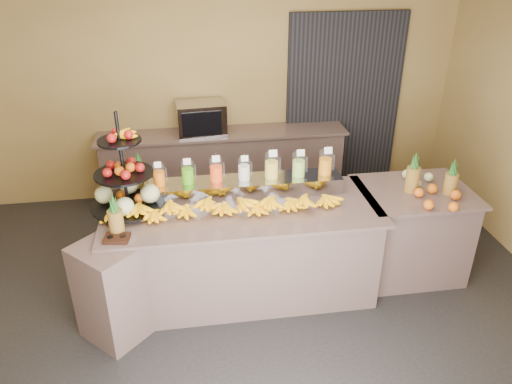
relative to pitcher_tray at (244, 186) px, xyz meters
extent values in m
plane|color=black|center=(-0.05, -0.58, -1.01)|extent=(6.00, 6.00, 0.00)
cube|color=olive|center=(-0.05, 1.93, 0.39)|extent=(6.00, 0.02, 2.80)
cube|color=black|center=(1.55, 1.88, 0.19)|extent=(1.50, 0.06, 2.20)
cube|color=gray|center=(-0.05, -0.28, -0.56)|extent=(2.40, 0.90, 0.90)
cube|color=gray|center=(-0.05, -0.28, -0.09)|extent=(2.50, 1.00, 0.03)
cube|color=gray|center=(-1.20, -0.68, -0.56)|extent=(0.71, 0.71, 0.90)
cube|color=gray|center=(1.65, -0.18, -0.56)|extent=(1.00, 0.80, 0.90)
cube|color=gray|center=(1.65, -0.18, -0.09)|extent=(1.08, 0.88, 0.03)
cube|color=gray|center=(-0.05, 1.67, -0.56)|extent=(3.00, 0.50, 0.90)
cube|color=gray|center=(-0.05, 1.67, -0.09)|extent=(3.10, 0.55, 0.03)
cube|color=gray|center=(0.00, 0.00, 0.00)|extent=(1.85, 0.30, 0.15)
cylinder|color=silver|center=(-0.78, 0.00, 0.17)|extent=(0.11, 0.11, 0.20)
cylinder|color=#DA5B00|center=(-0.78, 0.00, 0.14)|extent=(0.10, 0.10, 0.14)
cylinder|color=gray|center=(-0.79, 0.01, 0.22)|extent=(0.01, 0.01, 0.23)
cube|color=white|center=(-0.78, -0.05, 0.30)|extent=(0.06, 0.02, 0.05)
cylinder|color=silver|center=(-0.52, 0.00, 0.18)|extent=(0.12, 0.12, 0.21)
cylinder|color=#409E04|center=(-0.52, 0.00, 0.15)|extent=(0.11, 0.11, 0.14)
cylinder|color=gray|center=(-0.53, 0.01, 0.23)|extent=(0.01, 0.01, 0.25)
cube|color=white|center=(-0.52, -0.05, 0.32)|extent=(0.07, 0.02, 0.06)
cylinder|color=silver|center=(-0.26, 0.00, 0.19)|extent=(0.12, 0.12, 0.22)
cylinder|color=#FF460F|center=(-0.26, 0.00, 0.15)|extent=(0.11, 0.11, 0.15)
cylinder|color=gray|center=(-0.28, 0.01, 0.24)|extent=(0.01, 0.01, 0.26)
cube|color=white|center=(-0.26, -0.06, 0.33)|extent=(0.07, 0.02, 0.06)
cylinder|color=silver|center=(0.00, 0.00, 0.18)|extent=(0.11, 0.11, 0.21)
cylinder|color=silver|center=(0.00, 0.00, 0.15)|extent=(0.11, 0.11, 0.14)
cylinder|color=gray|center=(-0.01, 0.01, 0.23)|extent=(0.01, 0.01, 0.25)
cube|color=white|center=(0.00, -0.05, 0.31)|extent=(0.07, 0.02, 0.06)
cylinder|color=silver|center=(0.26, 0.00, 0.20)|extent=(0.13, 0.13, 0.24)
cylinder|color=gold|center=(0.26, 0.00, 0.16)|extent=(0.12, 0.12, 0.16)
cylinder|color=gray|center=(0.24, 0.01, 0.25)|extent=(0.01, 0.01, 0.28)
cube|color=white|center=(0.26, -0.06, 0.35)|extent=(0.08, 0.02, 0.07)
cylinder|color=silver|center=(0.52, 0.00, 0.19)|extent=(0.13, 0.13, 0.23)
cylinder|color=#92C549|center=(0.52, 0.00, 0.15)|extent=(0.12, 0.12, 0.16)
cylinder|color=gray|center=(0.50, 0.01, 0.24)|extent=(0.01, 0.01, 0.27)
cube|color=white|center=(0.52, -0.06, 0.34)|extent=(0.07, 0.02, 0.06)
cylinder|color=silver|center=(0.78, 0.00, 0.19)|extent=(0.13, 0.13, 0.24)
cylinder|color=orange|center=(0.78, 0.00, 0.16)|extent=(0.12, 0.12, 0.16)
cylinder|color=gray|center=(0.76, 0.01, 0.25)|extent=(0.01, 0.01, 0.28)
cube|color=white|center=(0.78, -0.06, 0.34)|extent=(0.08, 0.02, 0.06)
ellipsoid|color=yellow|center=(-1.18, -0.31, -0.02)|extent=(0.26, 0.19, 0.11)
ellipsoid|color=yellow|center=(-0.86, -0.31, -0.02)|extent=(0.26, 0.19, 0.11)
ellipsoid|color=yellow|center=(-0.55, -0.31, -0.02)|extent=(0.26, 0.19, 0.11)
ellipsoid|color=yellow|center=(-0.23, -0.31, -0.02)|extent=(0.26, 0.19, 0.11)
ellipsoid|color=yellow|center=(0.08, -0.31, -0.02)|extent=(0.26, 0.19, 0.11)
ellipsoid|color=yellow|center=(0.40, -0.31, -0.02)|extent=(0.26, 0.19, 0.11)
ellipsoid|color=yellow|center=(0.72, -0.31, -0.02)|extent=(0.26, 0.19, 0.11)
ellipsoid|color=yellow|center=(-0.99, -0.31, 0.05)|extent=(0.22, 0.17, 0.10)
ellipsoid|color=yellow|center=(-0.69, -0.31, 0.05)|extent=(0.22, 0.17, 0.10)
ellipsoid|color=yellow|center=(-0.38, -0.31, 0.05)|extent=(0.22, 0.17, 0.10)
ellipsoid|color=yellow|center=(-0.08, -0.31, 0.05)|extent=(0.22, 0.17, 0.10)
ellipsoid|color=yellow|center=(0.22, -0.31, 0.05)|extent=(0.22, 0.17, 0.10)
ellipsoid|color=yellow|center=(0.53, -0.31, 0.05)|extent=(0.22, 0.17, 0.10)
cylinder|color=black|center=(-1.07, -0.15, 0.38)|extent=(0.03, 0.03, 0.92)
cylinder|color=black|center=(-1.07, -0.15, -0.02)|extent=(0.67, 0.67, 0.02)
cylinder|color=black|center=(-1.07, -0.15, 0.28)|extent=(0.53, 0.53, 0.02)
cylinder|color=black|center=(-1.07, -0.15, 0.59)|extent=(0.38, 0.38, 0.02)
sphere|color=#CBCB8C|center=(-0.86, -0.15, 0.07)|extent=(0.17, 0.17, 0.17)
sphere|color=maroon|center=(-0.93, -0.15, 0.33)|extent=(0.08, 0.08, 0.08)
sphere|color=orange|center=(-1.17, -0.15, 0.03)|extent=(0.09, 0.09, 0.09)
cube|color=black|center=(-1.12, -0.64, -0.06)|extent=(0.22, 0.18, 0.03)
cylinder|color=brown|center=(-1.13, -0.54, 0.03)|extent=(0.12, 0.12, 0.21)
cone|color=#1B4918|center=(-1.13, -0.54, 0.22)|extent=(0.06, 0.06, 0.16)
cylinder|color=brown|center=(-0.97, 0.18, 0.05)|extent=(0.14, 0.14, 0.25)
cone|color=#1B4918|center=(-0.97, 0.18, 0.26)|extent=(0.07, 0.07, 0.16)
cylinder|color=brown|center=(1.59, -0.18, 0.05)|extent=(0.13, 0.13, 0.25)
cylinder|color=brown|center=(1.93, -0.29, 0.03)|extent=(0.12, 0.12, 0.21)
ellipsoid|color=orange|center=(1.74, -0.44, -0.03)|extent=(0.37, 0.25, 0.09)
cube|color=gray|center=(-0.32, 1.67, 0.12)|extent=(0.61, 0.45, 0.39)
camera|label=1|loc=(-0.52, -4.17, 2.14)|focal=35.00mm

